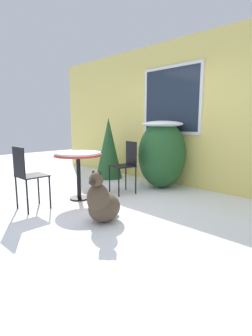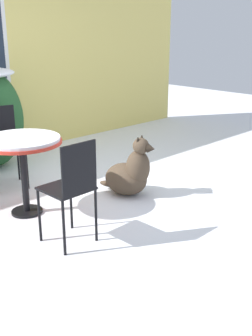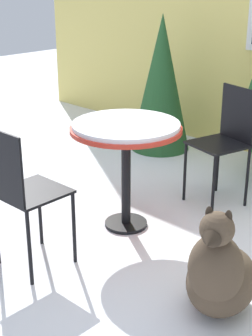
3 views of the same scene
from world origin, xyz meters
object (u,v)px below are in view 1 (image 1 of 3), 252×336
object	(u,v)px
patio_chair_far_side	(28,174)
dog	(102,203)
patio_table	(78,159)
patio_chair_near_table	(126,164)

from	to	relation	value
patio_chair_far_side	dog	xyz separation A→B (m)	(1.15, 0.45, -0.29)
dog	patio_chair_far_side	bearing A→B (deg)	-176.96
patio_chair_far_side	dog	bearing A→B (deg)	-159.66
patio_table	patio_chair_near_table	size ratio (longest dim) A/B	0.85
patio_chair_near_table	dog	xyz separation A→B (m)	(0.84, -1.25, -0.29)
patio_chair_far_side	dog	distance (m)	1.27
patio_chair_near_table	dog	bearing A→B (deg)	-42.33
patio_table	patio_chair_far_side	world-z (taller)	patio_chair_far_side
patio_table	dog	world-z (taller)	patio_table
patio_chair_near_table	patio_chair_far_side	size ratio (longest dim) A/B	1.00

